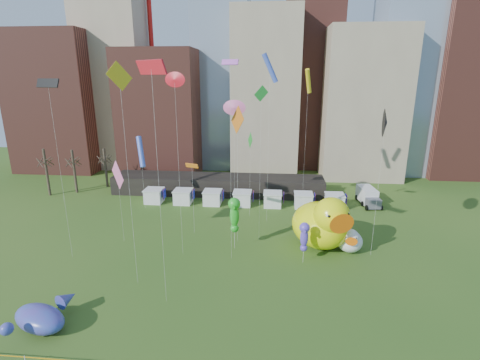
# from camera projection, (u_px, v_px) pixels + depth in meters

# --- Properties ---
(skyline) EXTENTS (101.00, 23.00, 68.00)m
(skyline) POSITION_uv_depth(u_px,v_px,m) (258.00, 72.00, 77.94)
(skyline) COLOR brown
(skyline) RESTS_ON ground
(pavilion) EXTENTS (38.00, 6.00, 3.20)m
(pavilion) POSITION_uv_depth(u_px,v_px,m) (218.00, 185.00, 65.78)
(pavilion) COLOR black
(pavilion) RESTS_ON ground
(vendor_tents) EXTENTS (33.24, 2.80, 2.40)m
(vendor_tents) POSITION_uv_depth(u_px,v_px,m) (242.00, 199.00, 59.73)
(vendor_tents) COLOR white
(vendor_tents) RESTS_ON ground
(bare_trees) EXTENTS (8.44, 6.44, 8.50)m
(bare_trees) POSITION_uv_depth(u_px,v_px,m) (75.00, 171.00, 66.04)
(bare_trees) COLOR #382B21
(bare_trees) RESTS_ON ground
(big_duck) EXTENTS (9.20, 10.28, 7.19)m
(big_duck) POSITION_uv_depth(u_px,v_px,m) (322.00, 223.00, 44.36)
(big_duck) COLOR #F3FF0D
(big_duck) RESTS_ON ground
(small_duck) EXTENTS (3.56, 4.48, 3.30)m
(small_duck) POSITION_uv_depth(u_px,v_px,m) (350.00, 240.00, 43.77)
(small_duck) COLOR white
(small_duck) RESTS_ON ground
(seahorse_green) EXTENTS (1.55, 1.92, 6.70)m
(seahorse_green) POSITION_uv_depth(u_px,v_px,m) (234.00, 212.00, 43.59)
(seahorse_green) COLOR silver
(seahorse_green) RESTS_ON ground
(seahorse_purple) EXTENTS (1.34, 1.60, 5.00)m
(seahorse_purple) POSITION_uv_depth(u_px,v_px,m) (304.00, 235.00, 40.56)
(seahorse_purple) COLOR silver
(seahorse_purple) RESTS_ON ground
(whale_inflatable) EXTENTS (5.88, 6.52, 2.30)m
(whale_inflatable) POSITION_uv_depth(u_px,v_px,m) (42.00, 317.00, 30.58)
(whale_inflatable) COLOR #58399B
(whale_inflatable) RESTS_ON ground
(box_truck) EXTENTS (3.02, 6.47, 2.66)m
(box_truck) POSITION_uv_depth(u_px,v_px,m) (368.00, 196.00, 60.30)
(box_truck) COLOR white
(box_truck) RESTS_ON ground
(kite_0) EXTENTS (3.20, 2.73, 21.94)m
(kite_0) POSITION_uv_depth(u_px,v_px,m) (151.00, 69.00, 28.59)
(kite_0) COLOR silver
(kite_0) RESTS_ON ground
(kite_1) EXTENTS (2.10, 0.53, 17.64)m
(kite_1) POSITION_uv_depth(u_px,v_px,m) (234.00, 108.00, 48.40)
(kite_1) COLOR silver
(kite_1) RESTS_ON ground
(kite_2) EXTENTS (2.99, 1.34, 20.46)m
(kite_2) POSITION_uv_depth(u_px,v_px,m) (48.00, 85.00, 37.32)
(kite_2) COLOR silver
(kite_2) RESTS_ON ground
(kite_3) EXTENTS (0.79, 2.27, 12.94)m
(kite_3) POSITION_uv_depth(u_px,v_px,m) (250.00, 142.00, 52.29)
(kite_3) COLOR silver
(kite_3) RESTS_ON ground
(kite_4) EXTENTS (1.32, 2.08, 21.72)m
(kite_4) POSITION_uv_depth(u_px,v_px,m) (308.00, 81.00, 50.72)
(kite_4) COLOR silver
(kite_4) RESTS_ON ground
(kite_5) EXTENTS (2.36, 1.04, 23.65)m
(kite_5) POSITION_uv_depth(u_px,v_px,m) (270.00, 68.00, 47.60)
(kite_5) COLOR silver
(kite_5) RESTS_ON ground
(kite_6) EXTENTS (1.85, 2.91, 17.40)m
(kite_6) POSITION_uv_depth(u_px,v_px,m) (237.00, 121.00, 42.88)
(kite_6) COLOR silver
(kite_6) RESTS_ON ground
(kite_7) EXTENTS (1.80, 0.81, 22.34)m
(kite_7) POSITION_uv_depth(u_px,v_px,m) (230.00, 67.00, 36.65)
(kite_7) COLOR silver
(kite_7) RESTS_ON ground
(kite_8) EXTENTS (1.61, 0.64, 21.14)m
(kite_8) POSITION_uv_depth(u_px,v_px,m) (174.00, 81.00, 38.10)
(kite_8) COLOR silver
(kite_8) RESTS_ON ground
(kite_9) EXTENTS (2.57, 2.61, 10.74)m
(kite_9) POSITION_uv_depth(u_px,v_px,m) (118.00, 175.00, 44.58)
(kite_9) COLOR silver
(kite_9) RESTS_ON ground
(kite_10) EXTENTS (1.03, 3.04, 17.34)m
(kite_10) POSITION_uv_depth(u_px,v_px,m) (385.00, 123.00, 38.96)
(kite_10) COLOR silver
(kite_10) RESTS_ON ground
(kite_11) EXTENTS (1.67, 0.96, 19.68)m
(kite_11) POSITION_uv_depth(u_px,v_px,m) (261.00, 100.00, 42.34)
(kite_11) COLOR silver
(kite_11) RESTS_ON ground
(kite_12) EXTENTS (1.53, 2.12, 21.99)m
(kite_12) POSITION_uv_depth(u_px,v_px,m) (120.00, 82.00, 32.00)
(kite_12) COLOR silver
(kite_12) RESTS_ON ground
(kite_13) EXTENTS (2.12, 2.86, 11.69)m
(kite_13) POSITION_uv_depth(u_px,v_px,m) (141.00, 152.00, 56.36)
(kite_13) COLOR silver
(kite_13) RESTS_ON ground
(kite_14) EXTENTS (1.85, 0.96, 9.80)m
(kite_14) POSITION_uv_depth(u_px,v_px,m) (192.00, 166.00, 46.79)
(kite_14) COLOR silver
(kite_14) RESTS_ON ground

